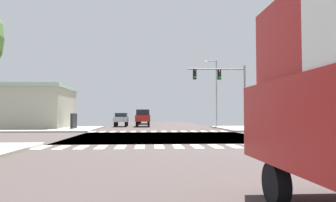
# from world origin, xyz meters

# --- Properties ---
(ground) EXTENTS (90.00, 90.00, 0.05)m
(ground) POSITION_xyz_m (0.00, 0.00, -0.03)
(ground) COLOR #453B39
(sidewalk_corner_ne) EXTENTS (12.00, 12.00, 0.14)m
(sidewalk_corner_ne) POSITION_xyz_m (13.00, 12.00, 0.07)
(sidewalk_corner_ne) COLOR #A09B91
(sidewalk_corner_ne) RESTS_ON ground
(sidewalk_corner_nw) EXTENTS (12.00, 12.00, 0.14)m
(sidewalk_corner_nw) POSITION_xyz_m (-13.00, 12.00, 0.07)
(sidewalk_corner_nw) COLOR #9B9C8E
(sidewalk_corner_nw) RESTS_ON ground
(crosswalk_near) EXTENTS (13.50, 2.00, 0.01)m
(crosswalk_near) POSITION_xyz_m (-0.25, -7.30, 0.00)
(crosswalk_near) COLOR white
(crosswalk_near) RESTS_ON ground
(crosswalk_far) EXTENTS (13.50, 2.00, 0.01)m
(crosswalk_far) POSITION_xyz_m (-0.25, 7.30, 0.00)
(crosswalk_far) COLOR white
(crosswalk_far) RESTS_ON ground
(traffic_signal_mast) EXTENTS (5.93, 0.55, 6.67)m
(traffic_signal_mast) POSITION_xyz_m (6.25, 7.34, 4.90)
(traffic_signal_mast) COLOR gray
(traffic_signal_mast) RESTS_ON ground
(street_lamp) EXTENTS (1.78, 0.32, 8.87)m
(street_lamp) POSITION_xyz_m (7.58, 17.32, 5.24)
(street_lamp) COLOR gray
(street_lamp) RESTS_ON ground
(bank_building) EXTENTS (14.45, 9.18, 5.16)m
(bank_building) POSITION_xyz_m (-17.38, 15.16, 2.59)
(bank_building) COLOR #B0AB95
(bank_building) RESTS_ON ground
(sedan_farside_1) EXTENTS (1.80, 4.30, 1.88)m
(sedan_farside_1) POSITION_xyz_m (-5.00, 20.03, 1.12)
(sedan_farside_1) COLOR black
(sedan_farside_1) RESTS_ON ground
(suv_crossing_2) EXTENTS (1.96, 4.60, 2.34)m
(suv_crossing_2) POSITION_xyz_m (-2.00, 29.55, 1.39)
(suv_crossing_2) COLOR black
(suv_crossing_2) RESTS_ON ground
(sedan_queued_2) EXTENTS (1.80, 4.30, 1.88)m
(sedan_queued_2) POSITION_xyz_m (-2.00, 35.84, 1.12)
(sedan_queued_2) COLOR black
(sedan_queued_2) RESTS_ON ground
(pickup_trailing_1) EXTENTS (2.00, 5.10, 2.35)m
(pickup_trailing_1) POSITION_xyz_m (-2.00, 19.73, 1.29)
(pickup_trailing_1) COLOR black
(pickup_trailing_1) RESTS_ON ground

